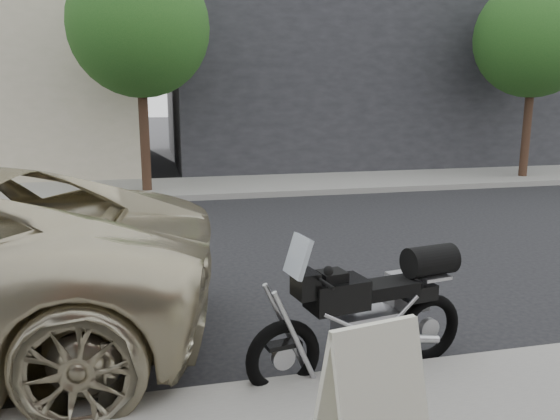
# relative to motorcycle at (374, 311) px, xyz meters

# --- Properties ---
(ground) EXTENTS (120.00, 120.00, 0.00)m
(ground) POSITION_rel_motorcycle_xyz_m (0.04, -3.85, -0.60)
(ground) COLOR black
(ground) RESTS_ON ground
(far_sidewalk) EXTENTS (44.00, 3.00, 0.15)m
(far_sidewalk) POSITION_rel_motorcycle_xyz_m (0.04, -10.35, -0.52)
(far_sidewalk) COLOR gray
(far_sidewalk) RESTS_ON ground
(far_building_dark) EXTENTS (16.00, 11.00, 7.00)m
(far_building_dark) POSITION_rel_motorcycle_xyz_m (-6.96, -17.35, 2.90)
(far_building_dark) COLOR #242428
(far_building_dark) RESTS_ON ground
(street_tree_left) EXTENTS (3.40, 3.40, 5.70)m
(street_tree_left) POSITION_rel_motorcycle_xyz_m (-8.96, -9.85, 3.54)
(street_tree_left) COLOR #3D281B
(street_tree_left) RESTS_ON far_sidewalk
(street_tree_mid) EXTENTS (3.40, 3.40, 5.70)m
(street_tree_mid) POSITION_rel_motorcycle_xyz_m (2.04, -9.85, 3.54)
(street_tree_mid) COLOR #3D281B
(street_tree_mid) RESTS_ON far_sidewalk
(motorcycle) EXTENTS (2.18, 0.94, 1.39)m
(motorcycle) POSITION_rel_motorcycle_xyz_m (0.00, 0.00, 0.00)
(motorcycle) COLOR black
(motorcycle) RESTS_ON ground
(sandwich_sign) EXTENTS (0.71, 0.67, 0.99)m
(sandwich_sign) POSITION_rel_motorcycle_xyz_m (0.60, 1.40, 0.04)
(sandwich_sign) COLOR white
(sandwich_sign) RESTS_ON near_sidewalk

